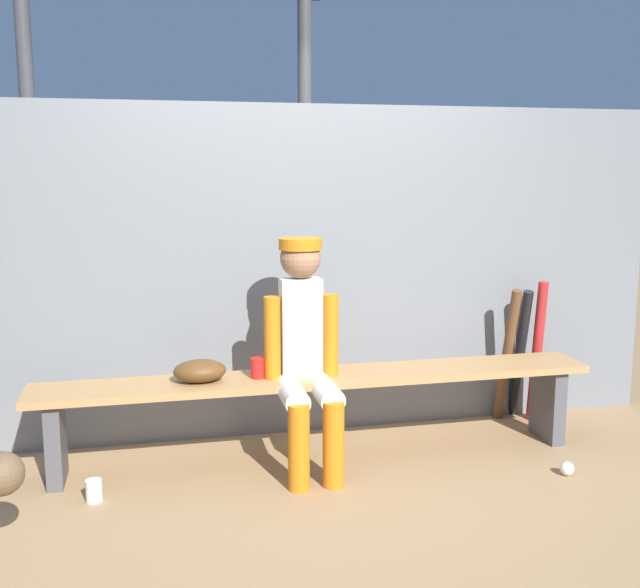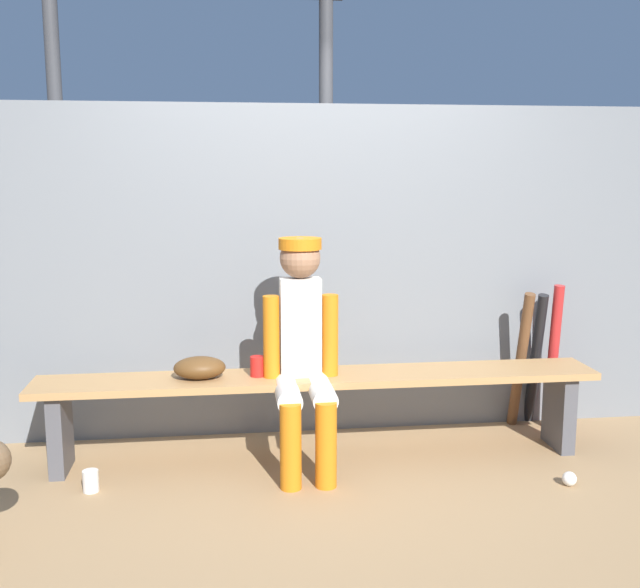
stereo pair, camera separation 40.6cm
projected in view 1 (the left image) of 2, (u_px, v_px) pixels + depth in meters
The scene contains 11 objects.
ground_plane at pixel (320, 458), 4.22m from camera, with size 30.00×30.00×0.00m, color #9E7A51.
chainlink_fence at pixel (302, 273), 4.51m from camera, with size 4.60×0.03×1.98m, color slate.
dugout_bench at pixel (320, 391), 4.15m from camera, with size 3.10×0.36×0.49m.
player_seated at pixel (305, 346), 3.98m from camera, with size 0.41×0.55×1.25m.
baseball_glove at pixel (200, 371), 3.98m from camera, with size 0.28×0.20×0.12m, color #593819.
bat_wood_dark at pixel (507, 356), 4.74m from camera, with size 0.06×0.06×0.89m, color brown.
bat_aluminum_black at pixel (520, 354), 4.83m from camera, with size 0.06×0.06×0.87m, color black.
bat_aluminum_red at pixel (537, 352), 4.77m from camera, with size 0.06×0.06×0.91m, color #B22323.
baseball at pixel (567, 469), 3.98m from camera, with size 0.07×0.07×0.07m, color white.
cup_on_ground at pixel (94, 491), 3.66m from camera, with size 0.08×0.08×0.11m, color silver.
cup_on_bench at pixel (258, 368), 4.06m from camera, with size 0.08×0.08×0.11m, color red.
Camera 1 is at (-0.90, -3.90, 1.61)m, focal length 42.13 mm.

